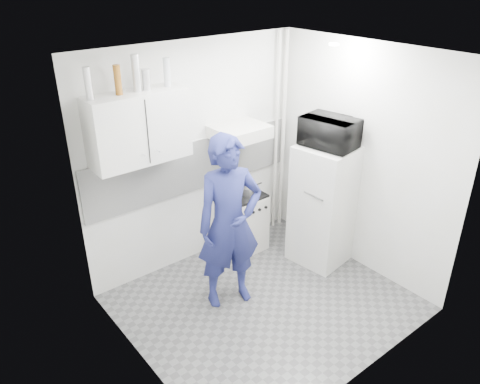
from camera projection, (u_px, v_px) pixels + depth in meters
floor at (265, 303)px, 5.04m from camera, size 2.80×2.80×0.00m
ceiling at (272, 56)px, 3.88m from camera, size 2.80×2.80×0.00m
wall_back at (195, 157)px, 5.34m from camera, size 2.80×0.00×2.80m
wall_left at (136, 245)px, 3.68m from camera, size 0.00×2.60×2.60m
wall_right at (361, 160)px, 5.25m from camera, size 0.00×2.60×2.60m
person at (229, 223)px, 4.71m from camera, size 0.78×0.62×1.87m
stove at (244, 222)px, 5.86m from camera, size 0.46×0.46×0.74m
fridge at (323, 205)px, 5.49m from camera, size 0.69×0.69×1.47m
stove_top at (244, 195)px, 5.69m from camera, size 0.44×0.44×0.03m
saucepan at (248, 190)px, 5.66m from camera, size 0.18×0.18×0.10m
microwave at (330, 132)px, 5.10m from camera, size 0.65×0.50×0.33m
bottle_a at (88, 84)px, 4.09m from camera, size 0.07×0.07×0.29m
bottle_c at (118, 80)px, 4.24m from camera, size 0.07×0.07×0.27m
bottle_d at (136, 73)px, 4.33m from camera, size 0.08×0.08×0.35m
canister_a at (146, 80)px, 4.42m from camera, size 0.08×0.08×0.20m
bottle_e at (167, 72)px, 4.53m from camera, size 0.07×0.07×0.28m
upper_cabinet at (139, 128)px, 4.55m from camera, size 1.00×0.35×0.70m
range_hood at (240, 132)px, 5.29m from camera, size 0.60×0.50×0.14m
backsplash at (196, 165)px, 5.37m from camera, size 2.74×0.03×0.60m
pipe_a at (283, 135)px, 6.01m from camera, size 0.05×0.05×2.60m
pipe_b at (276, 137)px, 5.94m from camera, size 0.04×0.04×2.60m
ceiling_spot_fixture at (334, 44)px, 4.60m from camera, size 0.10×0.10×0.02m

